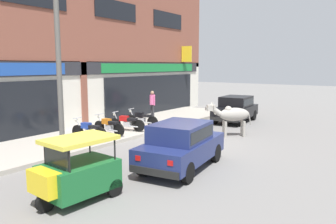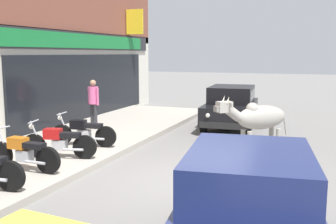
# 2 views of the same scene
# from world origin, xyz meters

# --- Properties ---
(ground_plane) EXTENTS (90.00, 90.00, 0.00)m
(ground_plane) POSITION_xyz_m (0.00, 0.00, 0.00)
(ground_plane) COLOR slate
(sidewalk) EXTENTS (19.00, 3.71, 0.16)m
(sidewalk) POSITION_xyz_m (0.00, 4.05, 0.08)
(sidewalk) COLOR #A8A093
(sidewalk) RESTS_ON ground
(cow) EXTENTS (1.65, 1.70, 1.61)m
(cow) POSITION_xyz_m (2.56, -1.02, 1.01)
(cow) COLOR #9E998E
(cow) RESTS_ON ground
(car_0) EXTENTS (3.75, 2.06, 1.46)m
(car_0) POSITION_xyz_m (-2.62, -1.66, 0.81)
(car_0) COLOR black
(car_0) RESTS_ON ground
(car_1) EXTENTS (3.70, 1.85, 1.46)m
(car_1) POSITION_xyz_m (6.32, 0.45, 0.81)
(car_1) COLOR black
(car_1) RESTS_ON ground
(motorcycle_1) EXTENTS (0.52, 1.81, 0.88)m
(motorcycle_1) POSITION_xyz_m (-0.84, 3.34, 0.54)
(motorcycle_1) COLOR black
(motorcycle_1) RESTS_ON sidewalk
(motorcycle_2) EXTENTS (0.68, 1.78, 0.88)m
(motorcycle_2) POSITION_xyz_m (0.25, 3.26, 0.54)
(motorcycle_2) COLOR black
(motorcycle_2) RESTS_ON sidewalk
(motorcycle_3) EXTENTS (0.54, 1.80, 0.88)m
(motorcycle_3) POSITION_xyz_m (1.49, 3.39, 0.54)
(motorcycle_3) COLOR black
(motorcycle_3) RESTS_ON sidewalk
(pedestrian) EXTENTS (0.32, 0.48, 1.60)m
(pedestrian) POSITION_xyz_m (3.71, 4.42, 1.14)
(pedestrian) COLOR #2D2D33
(pedestrian) RESTS_ON sidewalk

